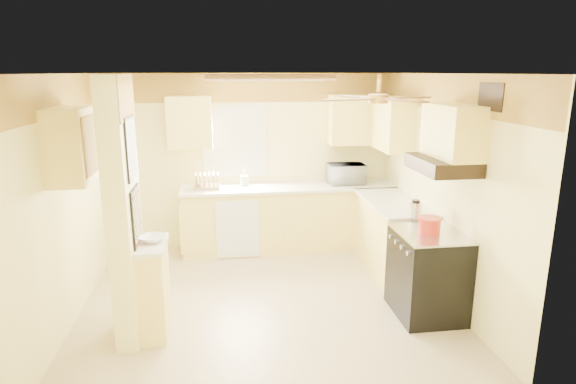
{
  "coord_description": "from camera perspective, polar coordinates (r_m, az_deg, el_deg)",
  "views": [
    {
      "loc": [
        -0.43,
        -4.99,
        2.52
      ],
      "look_at": [
        0.31,
        0.35,
        1.17
      ],
      "focal_mm": 30.0,
      "sensor_mm": 36.0,
      "label": 1
    }
  ],
  "objects": [
    {
      "name": "floor",
      "position": [
        5.61,
        -2.75,
        -12.62
      ],
      "size": [
        4.0,
        4.0,
        0.0
      ],
      "primitive_type": "plane",
      "color": "tan",
      "rests_on": "ground"
    },
    {
      "name": "ceiling",
      "position": [
        5.01,
        -3.1,
        13.84
      ],
      "size": [
        4.0,
        4.0,
        0.0
      ],
      "primitive_type": "plane",
      "rotation": [
        3.14,
        0.0,
        0.0
      ],
      "color": "white",
      "rests_on": "wall_back"
    },
    {
      "name": "wall_back",
      "position": [
        7.02,
        -4.3,
        3.63
      ],
      "size": [
        4.0,
        0.0,
        4.0
      ],
      "primitive_type": "plane",
      "rotation": [
        1.57,
        0.0,
        0.0
      ],
      "color": "#FFF19B",
      "rests_on": "floor"
    },
    {
      "name": "wall_front",
      "position": [
        3.37,
        -0.02,
        -8.05
      ],
      "size": [
        4.0,
        0.0,
        4.0
      ],
      "primitive_type": "plane",
      "rotation": [
        -1.57,
        0.0,
        0.0
      ],
      "color": "#FFF19B",
      "rests_on": "floor"
    },
    {
      "name": "wall_left",
      "position": [
        5.39,
        -24.63,
        -0.86
      ],
      "size": [
        0.0,
        3.8,
        3.8
      ],
      "primitive_type": "plane",
      "rotation": [
        1.57,
        0.0,
        1.57
      ],
      "color": "#FFF19B",
      "rests_on": "floor"
    },
    {
      "name": "wall_right",
      "position": [
        5.7,
        17.55,
        0.54
      ],
      "size": [
        0.0,
        3.8,
        3.8
      ],
      "primitive_type": "plane",
      "rotation": [
        1.57,
        0.0,
        -1.57
      ],
      "color": "#FFF19B",
      "rests_on": "floor"
    },
    {
      "name": "wallpaper_border",
      "position": [
        6.89,
        -4.45,
        12.22
      ],
      "size": [
        4.0,
        0.02,
        0.4
      ],
      "primitive_type": "cube",
      "color": "gold",
      "rests_on": "wall_back"
    },
    {
      "name": "partition_column",
      "position": [
        4.71,
        -18.89,
        -2.33
      ],
      "size": [
        0.2,
        0.7,
        2.5
      ],
      "primitive_type": "cube",
      "color": "#FFF19B",
      "rests_on": "floor"
    },
    {
      "name": "partition_ledge",
      "position": [
        4.95,
        -15.6,
        -11.18
      ],
      "size": [
        0.25,
        0.55,
        0.9
      ],
      "primitive_type": "cube",
      "color": "#FFE575",
      "rests_on": "floor"
    },
    {
      "name": "ledge_top",
      "position": [
        4.77,
        -15.97,
        -6.06
      ],
      "size": [
        0.28,
        0.58,
        0.04
      ],
      "primitive_type": "cube",
      "color": "white",
      "rests_on": "partition_ledge"
    },
    {
      "name": "lower_cabinets_back",
      "position": [
        6.97,
        0.1,
        -3.18
      ],
      "size": [
        3.0,
        0.6,
        0.9
      ],
      "primitive_type": "cube",
      "color": "#FFE575",
      "rests_on": "floor"
    },
    {
      "name": "lower_cabinets_right",
      "position": [
        6.33,
        12.25,
        -5.33
      ],
      "size": [
        0.6,
        1.4,
        0.9
      ],
      "primitive_type": "cube",
      "color": "#FFE575",
      "rests_on": "floor"
    },
    {
      "name": "countertop_back",
      "position": [
        6.84,
        0.11,
        0.56
      ],
      "size": [
        3.04,
        0.64,
        0.04
      ],
      "primitive_type": "cube",
      "color": "white",
      "rests_on": "lower_cabinets_back"
    },
    {
      "name": "countertop_right",
      "position": [
        6.19,
        12.39,
        -1.22
      ],
      "size": [
        0.64,
        1.44,
        0.04
      ],
      "primitive_type": "cube",
      "color": "white",
      "rests_on": "lower_cabinets_right"
    },
    {
      "name": "dishwasher_panel",
      "position": [
        6.62,
        -5.98,
        -4.39
      ],
      "size": [
        0.58,
        0.02,
        0.8
      ],
      "primitive_type": "cube",
      "color": "white",
      "rests_on": "lower_cabinets_back"
    },
    {
      "name": "window",
      "position": [
        6.95,
        -6.4,
        5.98
      ],
      "size": [
        0.92,
        0.02,
        1.02
      ],
      "color": "white",
      "rests_on": "wall_back"
    },
    {
      "name": "upper_cab_back_left",
      "position": [
        6.76,
        -11.57,
        8.12
      ],
      "size": [
        0.6,
        0.35,
        0.7
      ],
      "primitive_type": "cube",
      "color": "#FFE575",
      "rests_on": "wall_back"
    },
    {
      "name": "upper_cab_back_right",
      "position": [
        7.04,
        8.55,
        8.47
      ],
      "size": [
        0.9,
        0.35,
        0.7
      ],
      "primitive_type": "cube",
      "color": "#FFE575",
      "rests_on": "wall_back"
    },
    {
      "name": "upper_cab_right",
      "position": [
        6.67,
        11.99,
        8.02
      ],
      "size": [
        0.35,
        1.0,
        0.7
      ],
      "primitive_type": "cube",
      "color": "#FFE575",
      "rests_on": "wall_right"
    },
    {
      "name": "upper_cab_left_wall",
      "position": [
        4.99,
        -24.19,
        5.14
      ],
      "size": [
        0.35,
        0.75,
        0.7
      ],
      "primitive_type": "cube",
      "color": "#FFE575",
      "rests_on": "wall_left"
    },
    {
      "name": "upper_cab_over_stove",
      "position": [
        5.01,
        18.99,
        6.8
      ],
      "size": [
        0.35,
        0.76,
        0.52
      ],
      "primitive_type": "cube",
      "color": "#FFE575",
      "rests_on": "wall_right"
    },
    {
      "name": "stove",
      "position": [
        5.33,
        16.19,
        -9.25
      ],
      "size": [
        0.68,
        0.77,
        0.92
      ],
      "color": "black",
      "rests_on": "floor"
    },
    {
      "name": "range_hood",
      "position": [
        5.03,
        17.83,
        3.09
      ],
      "size": [
        0.5,
        0.76,
        0.14
      ],
      "primitive_type": "cube",
      "color": "black",
      "rests_on": "upper_cab_over_stove"
    },
    {
      "name": "poster_menu",
      "position": [
        4.57,
        -18.11,
        4.95
      ],
      "size": [
        0.02,
        0.42,
        0.57
      ],
      "color": "black",
      "rests_on": "partition_column"
    },
    {
      "name": "poster_nashville",
      "position": [
        4.7,
        -17.51,
        -2.88
      ],
      "size": [
        0.02,
        0.42,
        0.57
      ],
      "color": "black",
      "rests_on": "partition_column"
    },
    {
      "name": "ceiling_light_panel",
      "position": [
        5.52,
        -2.49,
        13.41
      ],
      "size": [
        1.35,
        0.95,
        0.06
      ],
      "color": "brown",
      "rests_on": "ceiling"
    },
    {
      "name": "ceiling_fan",
      "position": [
        4.53,
        10.67,
        10.89
      ],
      "size": [
        1.15,
        1.15,
        0.26
      ],
      "color": "gold",
      "rests_on": "ceiling"
    },
    {
      "name": "vent_grate",
      "position": [
        4.75,
        22.93,
        10.35
      ],
      "size": [
        0.02,
        0.4,
        0.25
      ],
      "primitive_type": "cube",
      "color": "black",
      "rests_on": "wall_right"
    },
    {
      "name": "microwave",
      "position": [
        7.0,
        6.93,
        2.15
      ],
      "size": [
        0.52,
        0.35,
        0.29
      ],
      "primitive_type": "imported",
      "rotation": [
        0.0,
        0.0,
        3.14
      ],
      "color": "white",
      "rests_on": "countertop_back"
    },
    {
      "name": "bowl",
      "position": [
        4.79,
        -15.75,
        -5.36
      ],
      "size": [
        0.31,
        0.31,
        0.06
      ],
      "primitive_type": "imported",
      "rotation": [
        0.0,
        0.0,
        -0.39
      ],
      "color": "white",
      "rests_on": "ledge_top"
    },
    {
      "name": "dutch_oven",
      "position": [
        5.14,
        16.42,
        -3.75
      ],
      "size": [
        0.24,
        0.24,
        0.16
      ],
      "color": "red",
      "rests_on": "stove"
    },
    {
      "name": "kettle",
      "position": [
        5.54,
        14.88,
        -1.99
      ],
      "size": [
        0.13,
        0.13,
        0.2
      ],
      "color": "silver",
      "rests_on": "countertop_right"
    },
    {
      "name": "dish_rack",
      "position": [
        6.78,
        -9.61,
        1.06
      ],
      "size": [
        0.37,
        0.29,
        0.21
      ],
      "color": "tan",
      "rests_on": "countertop_back"
    },
    {
      "name": "utensil_crock",
      "position": [
        6.87,
        -5.19,
        1.37
      ],
      "size": [
        0.11,
        0.11,
        0.23
      ],
      "color": "white",
      "rests_on": "countertop_back"
    }
  ]
}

